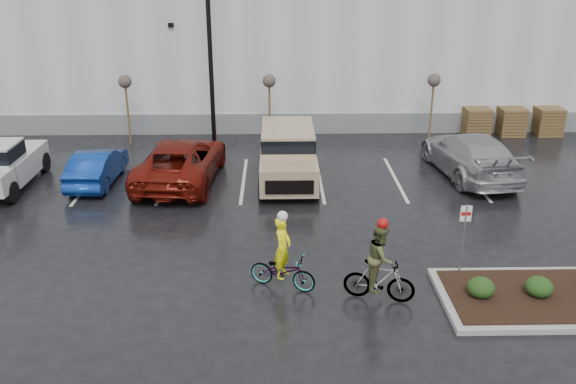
{
  "coord_description": "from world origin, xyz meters",
  "views": [
    {
      "loc": [
        -1.23,
        -14.44,
        8.48
      ],
      "look_at": [
        -0.85,
        3.46,
        1.3
      ],
      "focal_mm": 38.0,
      "sensor_mm": 36.0,
      "label": 1
    }
  ],
  "objects_px": {
    "lamppost": "(209,20)",
    "pallet_stack_a": "(476,122)",
    "pallet_stack_b": "(511,121)",
    "car_blue": "(97,166)",
    "cyclist_olive": "(380,271)",
    "sapling_east": "(434,84)",
    "pallet_stack_c": "(548,121)",
    "pickup_white": "(4,161)",
    "sapling_mid": "(269,85)",
    "cyclist_hivis": "(283,264)",
    "car_red": "(181,161)",
    "sapling_west": "(125,85)",
    "fire_lane_sign": "(464,232)",
    "suv_tan": "(288,157)",
    "car_far_silver": "(470,154)"
  },
  "relations": [
    {
      "from": "pallet_stack_a",
      "to": "cyclist_olive",
      "type": "height_order",
      "value": "cyclist_olive"
    },
    {
      "from": "sapling_west",
      "to": "car_far_silver",
      "type": "bearing_deg",
      "value": -17.49
    },
    {
      "from": "pallet_stack_a",
      "to": "car_far_silver",
      "type": "relative_size",
      "value": 0.23
    },
    {
      "from": "fire_lane_sign",
      "to": "pickup_white",
      "type": "relative_size",
      "value": 0.42
    },
    {
      "from": "pallet_stack_a",
      "to": "suv_tan",
      "type": "distance_m",
      "value": 11.15
    },
    {
      "from": "sapling_east",
      "to": "cyclist_olive",
      "type": "height_order",
      "value": "sapling_east"
    },
    {
      "from": "car_red",
      "to": "cyclist_olive",
      "type": "relative_size",
      "value": 2.6
    },
    {
      "from": "suv_tan",
      "to": "pickup_white",
      "type": "bearing_deg",
      "value": -179.29
    },
    {
      "from": "sapling_east",
      "to": "pallet_stack_b",
      "type": "height_order",
      "value": "sapling_east"
    },
    {
      "from": "sapling_east",
      "to": "cyclist_hivis",
      "type": "distance_m",
      "value": 15.09
    },
    {
      "from": "car_red",
      "to": "car_far_silver",
      "type": "height_order",
      "value": "car_far_silver"
    },
    {
      "from": "car_red",
      "to": "car_far_silver",
      "type": "xyz_separation_m",
      "value": [
        11.4,
        0.49,
        0.02
      ]
    },
    {
      "from": "sapling_west",
      "to": "fire_lane_sign",
      "type": "distance_m",
      "value": 17.46
    },
    {
      "from": "sapling_mid",
      "to": "car_blue",
      "type": "relative_size",
      "value": 0.79
    },
    {
      "from": "sapling_mid",
      "to": "cyclist_hivis",
      "type": "relative_size",
      "value": 1.43
    },
    {
      "from": "sapling_east",
      "to": "pallet_stack_a",
      "type": "xyz_separation_m",
      "value": [
        2.5,
        1.0,
        -2.05
      ]
    },
    {
      "from": "car_red",
      "to": "cyclist_olive",
      "type": "height_order",
      "value": "cyclist_olive"
    },
    {
      "from": "pallet_stack_c",
      "to": "pickup_white",
      "type": "bearing_deg",
      "value": -164.94
    },
    {
      "from": "sapling_east",
      "to": "pickup_white",
      "type": "bearing_deg",
      "value": -163.09
    },
    {
      "from": "car_red",
      "to": "lamppost",
      "type": "bearing_deg",
      "value": -97.58
    },
    {
      "from": "lamppost",
      "to": "car_far_silver",
      "type": "relative_size",
      "value": 1.57
    },
    {
      "from": "pallet_stack_b",
      "to": "pallet_stack_c",
      "type": "height_order",
      "value": "same"
    },
    {
      "from": "lamppost",
      "to": "pallet_stack_a",
      "type": "xyz_separation_m",
      "value": [
        12.5,
        2.0,
        -5.01
      ]
    },
    {
      "from": "fire_lane_sign",
      "to": "cyclist_hivis",
      "type": "height_order",
      "value": "cyclist_hivis"
    },
    {
      "from": "pallet_stack_c",
      "to": "lamppost",
      "type": "bearing_deg",
      "value": -172.87
    },
    {
      "from": "sapling_east",
      "to": "pickup_white",
      "type": "height_order",
      "value": "sapling_east"
    },
    {
      "from": "pickup_white",
      "to": "car_red",
      "type": "distance_m",
      "value": 6.67
    },
    {
      "from": "lamppost",
      "to": "car_red",
      "type": "relative_size",
      "value": 1.54
    },
    {
      "from": "car_blue",
      "to": "suv_tan",
      "type": "height_order",
      "value": "suv_tan"
    },
    {
      "from": "pallet_stack_a",
      "to": "pallet_stack_b",
      "type": "height_order",
      "value": "same"
    },
    {
      "from": "sapling_west",
      "to": "cyclist_olive",
      "type": "bearing_deg",
      "value": -55.83
    },
    {
      "from": "sapling_west",
      "to": "pickup_white",
      "type": "height_order",
      "value": "sapling_west"
    },
    {
      "from": "pickup_white",
      "to": "cyclist_olive",
      "type": "distance_m",
      "value": 15.5
    },
    {
      "from": "fire_lane_sign",
      "to": "car_far_silver",
      "type": "height_order",
      "value": "fire_lane_sign"
    },
    {
      "from": "pallet_stack_a",
      "to": "pickup_white",
      "type": "height_order",
      "value": "pickup_white"
    },
    {
      "from": "pickup_white",
      "to": "fire_lane_sign",
      "type": "bearing_deg",
      "value": -25.9
    },
    {
      "from": "pallet_stack_b",
      "to": "cyclist_olive",
      "type": "height_order",
      "value": "cyclist_olive"
    },
    {
      "from": "pallet_stack_c",
      "to": "car_red",
      "type": "xyz_separation_m",
      "value": [
        -16.9,
        -6.06,
        0.16
      ]
    },
    {
      "from": "sapling_west",
      "to": "pickup_white",
      "type": "xyz_separation_m",
      "value": [
        -3.56,
        -5.34,
        -1.75
      ]
    },
    {
      "from": "lamppost",
      "to": "pickup_white",
      "type": "relative_size",
      "value": 1.77
    },
    {
      "from": "lamppost",
      "to": "sapling_mid",
      "type": "distance_m",
      "value": 4.0
    },
    {
      "from": "pallet_stack_a",
      "to": "pallet_stack_b",
      "type": "relative_size",
      "value": 1.0
    },
    {
      "from": "car_blue",
      "to": "cyclist_olive",
      "type": "relative_size",
      "value": 1.75
    },
    {
      "from": "pickup_white",
      "to": "lamppost",
      "type": "bearing_deg",
      "value": 29.85
    },
    {
      "from": "cyclist_hivis",
      "to": "pallet_stack_a",
      "type": "bearing_deg",
      "value": -11.78
    },
    {
      "from": "sapling_mid",
      "to": "cyclist_hivis",
      "type": "distance_m",
      "value": 13.34
    },
    {
      "from": "sapling_mid",
      "to": "car_red",
      "type": "bearing_deg",
      "value": -123.9
    },
    {
      "from": "car_red",
      "to": "sapling_mid",
      "type": "bearing_deg",
      "value": -118.99
    },
    {
      "from": "sapling_east",
      "to": "car_blue",
      "type": "relative_size",
      "value": 0.79
    },
    {
      "from": "car_far_silver",
      "to": "pickup_white",
      "type": "bearing_deg",
      "value": -4.55
    }
  ]
}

